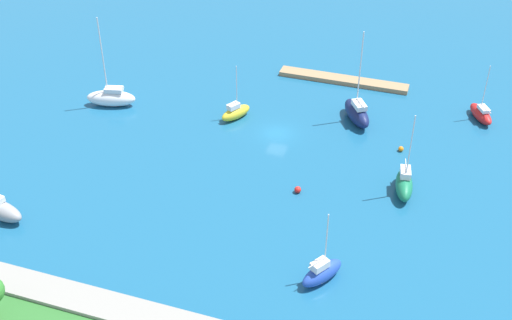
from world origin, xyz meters
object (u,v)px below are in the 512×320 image
at_px(sailboat_yellow_lone_south, 236,112).
at_px(sailboat_white_inner_mooring, 111,98).
at_px(sailboat_red_far_north, 481,114).
at_px(mooring_buoy_red, 298,190).
at_px(sailboat_navy_far_south, 357,113).
at_px(pier_dock, 343,80).
at_px(sailboat_green_east_end, 404,184).
at_px(sailboat_blue_outer_mooring, 322,272).
at_px(mooring_buoy_orange, 401,149).

bearing_deg(sailboat_yellow_lone_south, sailboat_white_inner_mooring, 126.11).
height_order(sailboat_red_far_north, mooring_buoy_red, sailboat_red_far_north).
bearing_deg(sailboat_red_far_north, sailboat_white_inner_mooring, 75.63).
distance_m(sailboat_yellow_lone_south, sailboat_navy_far_south, 16.17).
height_order(pier_dock, mooring_buoy_red, mooring_buoy_red).
height_order(sailboat_yellow_lone_south, sailboat_navy_far_south, sailboat_navy_far_south).
bearing_deg(sailboat_green_east_end, sailboat_red_far_north, 148.99).
height_order(sailboat_navy_far_south, mooring_buoy_red, sailboat_navy_far_south).
height_order(pier_dock, sailboat_green_east_end, sailboat_green_east_end).
distance_m(sailboat_green_east_end, sailboat_blue_outer_mooring, 17.41).
xyz_separation_m(pier_dock, mooring_buoy_red, (-0.81, 28.02, 0.07)).
height_order(sailboat_red_far_north, sailboat_white_inner_mooring, sailboat_white_inner_mooring).
bearing_deg(sailboat_yellow_lone_south, sailboat_red_far_north, -42.89).
bearing_deg(sailboat_navy_far_south, pier_dock, -10.90).
bearing_deg(sailboat_red_far_north, pier_dock, 48.13).
bearing_deg(pier_dock, mooring_buoy_orange, 124.31).
distance_m(sailboat_navy_far_south, sailboat_blue_outer_mooring, 30.37).
bearing_deg(sailboat_red_far_north, mooring_buoy_orange, 112.41).
xyz_separation_m(sailboat_red_far_north, sailboat_blue_outer_mooring, (13.04, 36.04, 0.15)).
xyz_separation_m(sailboat_blue_outer_mooring, mooring_buoy_red, (5.90, -12.67, -0.66)).
xyz_separation_m(sailboat_yellow_lone_south, sailboat_red_far_north, (-31.25, -10.21, -0.07)).
distance_m(sailboat_red_far_north, sailboat_green_east_end, 20.93).
bearing_deg(pier_dock, sailboat_yellow_lone_south, 52.25).
height_order(pier_dock, sailboat_blue_outer_mooring, sailboat_blue_outer_mooring).
height_order(pier_dock, sailboat_navy_far_south, sailboat_navy_far_south).
relative_size(sailboat_blue_outer_mooring, mooring_buoy_orange, 12.16).
relative_size(sailboat_yellow_lone_south, mooring_buoy_orange, 11.63).
height_order(sailboat_blue_outer_mooring, mooring_buoy_orange, sailboat_blue_outer_mooring).
bearing_deg(sailboat_navy_far_south, mooring_buoy_red, 137.46).
distance_m(pier_dock, sailboat_blue_outer_mooring, 41.24).
bearing_deg(sailboat_red_far_north, mooring_buoy_red, 112.36).
bearing_deg(mooring_buoy_red, sailboat_green_east_end, -161.38).
height_order(pier_dock, mooring_buoy_orange, mooring_buoy_orange).
relative_size(pier_dock, sailboat_blue_outer_mooring, 2.37).
bearing_deg(sailboat_white_inner_mooring, sailboat_blue_outer_mooring, 132.01).
relative_size(mooring_buoy_orange, mooring_buoy_red, 0.84).
bearing_deg(mooring_buoy_orange, sailboat_blue_outer_mooring, 80.77).
height_order(sailboat_yellow_lone_south, mooring_buoy_orange, sailboat_yellow_lone_south).
xyz_separation_m(pier_dock, sailboat_red_far_north, (-19.75, 4.65, 0.57)).
bearing_deg(mooring_buoy_orange, sailboat_navy_far_south, -38.46).
xyz_separation_m(sailboat_red_far_north, sailboat_green_east_end, (7.53, 19.53, 0.31)).
height_order(sailboat_green_east_end, mooring_buoy_red, sailboat_green_east_end).
height_order(sailboat_navy_far_south, mooring_buoy_orange, sailboat_navy_far_south).
relative_size(sailboat_navy_far_south, sailboat_blue_outer_mooring, 1.58).
bearing_deg(sailboat_red_far_north, sailboat_green_east_end, 130.28).
distance_m(sailboat_blue_outer_mooring, mooring_buoy_red, 13.99).
bearing_deg(mooring_buoy_red, pier_dock, -88.34).
bearing_deg(mooring_buoy_red, sailboat_blue_outer_mooring, 114.95).
relative_size(sailboat_white_inner_mooring, mooring_buoy_red, 16.50).
relative_size(sailboat_red_far_north, sailboat_navy_far_south, 0.62).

